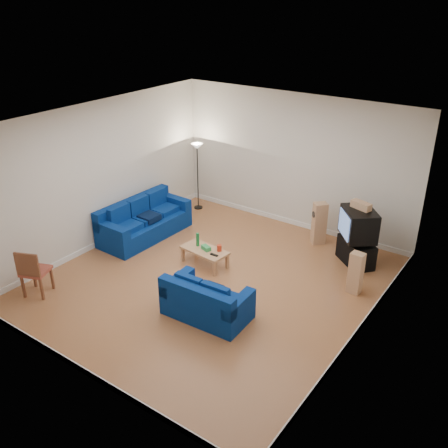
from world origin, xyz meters
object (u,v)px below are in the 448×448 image
Objects in this scene: sofa_three_seat at (143,223)px; television at (358,224)px; coffee_table at (205,251)px; sofa_loveseat at (206,303)px; tv_stand at (356,252)px.

television is at bearing 110.76° from sofa_three_seat.
coffee_table is 3.20m from television.
television is at bearing 63.99° from sofa_loveseat.
coffee_table is at bearing 125.05° from sofa_loveseat.
tv_stand is (4.55, 1.63, -0.06)m from sofa_three_seat.
tv_stand is (2.56, 1.89, -0.05)m from coffee_table.
sofa_loveseat is 1.46× the size of coffee_table.
sofa_loveseat is (3.12, -1.71, -0.04)m from sofa_three_seat.
coffee_table is at bearing -104.13° from tv_stand.
tv_stand reaches higher than coffee_table.
sofa_loveseat is at bearing -52.32° from coffee_table.
tv_stand is (1.43, 3.34, -0.02)m from sofa_loveseat.
sofa_three_seat is 1.47× the size of sofa_loveseat.
sofa_three_seat is at bearing -120.88° from tv_stand.
sofa_loveseat is 1.79× the size of tv_stand.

